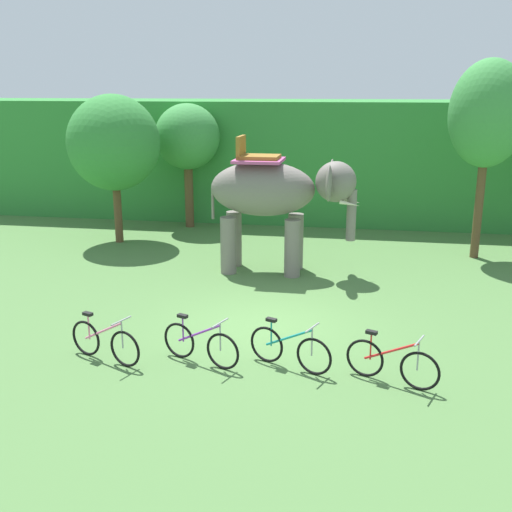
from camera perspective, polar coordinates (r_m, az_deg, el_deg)
The scene contains 10 objects.
ground_plane at distance 13.38m, azimuth 0.91°, elevation -6.59°, with size 80.00×80.00×0.00m, color #4C753D.
foliage_hedge at distance 25.41m, azimuth 5.58°, elevation 9.23°, with size 36.00×6.00×4.55m, color #338438.
tree_center_left at distance 20.52m, azimuth -13.24°, elevation 10.29°, with size 2.99×2.99×4.86m.
tree_center at distance 22.46m, azimuth -6.47°, elevation 10.99°, with size 2.35×2.35×4.51m.
tree_far_right at distance 19.21m, azimuth 20.97°, elevation 12.29°, with size 2.23×2.23×5.87m.
elephant at distance 16.76m, azimuth 1.76°, elevation 5.80°, with size 4.14×2.08×3.78m.
bike_pink at distance 11.97m, azimuth -14.03°, elevation -7.84°, with size 1.62×0.73×0.92m.
bike_purple at distance 11.56m, azimuth -5.26°, elevation -8.26°, with size 1.62×0.73×0.92m.
bike_teal at distance 11.34m, azimuth 3.18°, elevation -8.70°, with size 1.60×0.76×0.92m.
bike_red at distance 11.05m, azimuth 12.62°, elevation -9.77°, with size 1.61×0.75×0.92m.
Camera 1 is at (1.92, -12.24, 5.04)m, focal length 42.54 mm.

